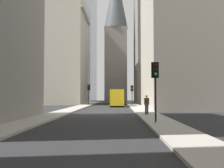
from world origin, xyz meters
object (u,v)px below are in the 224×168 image
traffic_light_far_junction (89,90)px  pedestrian (147,104)px  traffic_light_foreground (155,77)px  discarded_bottle (155,122)px  sedan_silver (117,101)px  traffic_light_midblock (132,90)px  delivery_truck (117,98)px

traffic_light_far_junction → pedestrian: traffic_light_far_junction is taller
traffic_light_foreground → traffic_light_far_junction: 32.30m
pedestrian → discarded_bottle: 7.67m
sedan_silver → traffic_light_midblock: 5.35m
traffic_light_foreground → discarded_bottle: 3.14m
delivery_truck → traffic_light_foreground: bearing=-174.0°
traffic_light_midblock → delivery_truck: bearing=150.6°
pedestrian → discarded_bottle: pedestrian is taller
delivery_truck → pedestrian: 19.67m
delivery_truck → sedan_silver: 9.04m
traffic_light_midblock → pedestrian: bearing=180.0°
delivery_truck → traffic_light_far_junction: bearing=45.3°
delivery_truck → sedan_silver: bearing=0.0°
delivery_truck → discarded_bottle: size_ratio=23.93×
sedan_silver → traffic_light_far_junction: (-3.61, 5.44, 2.30)m
delivery_truck → traffic_light_far_junction: 7.81m
traffic_light_midblock → pedestrian: traffic_light_midblock is taller
traffic_light_foreground → traffic_light_midblock: size_ratio=1.11×
traffic_light_midblock → discarded_bottle: (-32.08, 0.33, -2.57)m
traffic_light_far_junction → pedestrian: size_ratio=2.14×
sedan_silver → traffic_light_foreground: (-34.86, -2.71, 2.47)m
delivery_truck → pedestrian: delivery_truck is taller
traffic_light_foreground → sedan_silver: bearing=4.4°
traffic_light_far_junction → traffic_light_foreground: bearing=-165.4°
delivery_truck → discarded_bottle: 27.22m
traffic_light_foreground → discarded_bottle: traffic_light_foreground is taller
traffic_light_foreground → pedestrian: size_ratio=2.27×
sedan_silver → discarded_bottle: sedan_silver is taller
traffic_light_foreground → traffic_light_far_junction: (31.25, 8.15, -0.17)m
delivery_truck → traffic_light_midblock: (5.00, -2.82, 1.36)m
sedan_silver → discarded_bottle: bearing=-176.1°
delivery_truck → sedan_silver: size_ratio=1.50×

